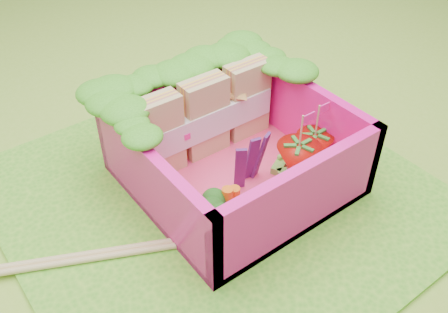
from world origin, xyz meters
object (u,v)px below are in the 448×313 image
Objects in this scene: bento_box at (235,148)px; strawberry_right at (313,150)px; strawberry_left at (297,163)px; broccoli at (212,211)px; sandwich_stack at (205,117)px; chopsticks at (60,261)px.

bento_box reaches higher than strawberry_right.
bento_box is 0.42m from strawberry_left.
broccoli is 0.63× the size of strawberry_left.
sandwich_stack is 0.70m from strawberry_left.
broccoli is 0.68× the size of strawberry_right.
bento_box is 0.60× the size of chopsticks.
strawberry_right is 0.23× the size of chopsticks.
strawberry_right is at bearing 5.76° from broccoli.
chopsticks is at bearing 155.29° from broccoli.
broccoli is at bearing -176.75° from strawberry_left.
chopsticks is (-1.24, 0.04, -0.25)m from bento_box.
bento_box is 1.26m from chopsticks.
strawberry_right reaches higher than broccoli.
strawberry_right is (0.49, -0.24, -0.09)m from bento_box.
sandwich_stack reaches higher than strawberry_right.
strawberry_left reaches higher than bento_box.
bento_box is 0.34m from sandwich_stack.
sandwich_stack is 3.21× the size of broccoli.
strawberry_left is 1.07× the size of strawberry_right.
bento_box reaches higher than broccoli.
bento_box is 2.64× the size of strawberry_right.
sandwich_stack is 1.32m from chopsticks.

